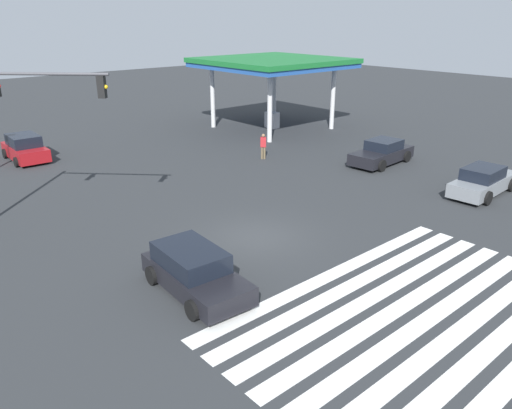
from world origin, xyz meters
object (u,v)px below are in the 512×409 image
Objects in this scene: car_0 at (25,148)px; traffic_signal_mast at (0,117)px; car_2 at (194,271)px; car_1 at (382,153)px; car_3 at (483,181)px; pedestrian at (263,145)px.

traffic_signal_mast is at bearing -17.45° from car_0.
car_0 is 20.62m from car_2.
car_3 is (-0.85, -6.85, 0.01)m from car_1.
car_0 reaches higher than car_2.
car_1 is 18.33m from car_2.
car_2 is (-1.14, -20.59, -0.05)m from car_0.
car_2 is at bearing 12.26° from car_1.
traffic_signal_mast is 1.42× the size of car_1.
traffic_signal_mast is 1.42× the size of car_3.
pedestrian is (12.74, 10.73, 0.20)m from car_2.
traffic_signal_mast reaches higher than car_3.
pedestrian is (11.60, -9.85, 0.16)m from car_0.
pedestrian is (15.60, 1.69, -4.00)m from traffic_signal_mast.
traffic_signal_mast is 12.91m from car_0.
car_0 is at bearing 115.90° from traffic_signal_mast.
car_3 reaches higher than car_1.
pedestrian reaches higher than car_0.
car_1 is (16.47, -15.51, -0.08)m from car_0.
car_2 is 16.66m from pedestrian.
traffic_signal_mast is 16.19m from pedestrian.
car_2 is 16.86m from car_3.
car_3 is at bearing 36.59° from car_0.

